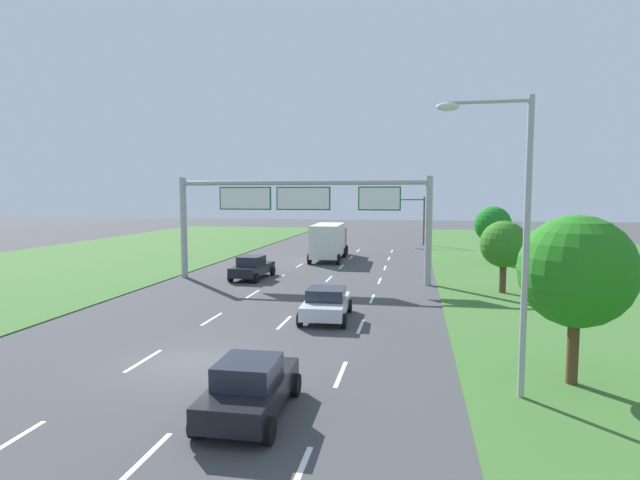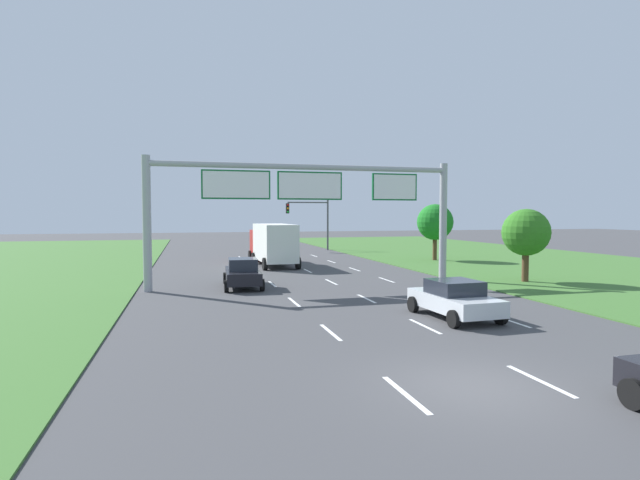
# 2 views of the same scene
# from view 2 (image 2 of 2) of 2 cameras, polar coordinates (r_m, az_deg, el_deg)

# --- Properties ---
(ground_plane) EXTENTS (200.00, 200.00, 0.00)m
(ground_plane) POSITION_cam_2_polar(r_m,az_deg,el_deg) (12.55, 17.29, -15.76)
(ground_plane) COLOR #424244
(lane_dashes_inner_left) EXTENTS (0.14, 56.40, 0.01)m
(lane_dashes_inner_left) POSITION_cam_2_polar(r_m,az_deg,el_deg) (20.00, -1.20, -8.55)
(lane_dashes_inner_left) COLOR white
(lane_dashes_inner_left) RESTS_ON ground_plane
(lane_dashes_inner_right) EXTENTS (0.14, 56.40, 0.01)m
(lane_dashes_inner_right) POSITION_cam_2_polar(r_m,az_deg,el_deg) (21.09, 8.18, -7.97)
(lane_dashes_inner_right) COLOR white
(lane_dashes_inner_right) RESTS_ON ground_plane
(lane_dashes_slip) EXTENTS (0.14, 56.40, 0.01)m
(lane_dashes_slip) POSITION_cam_2_polar(r_m,az_deg,el_deg) (22.67, 16.41, -7.29)
(lane_dashes_slip) COLOR white
(lane_dashes_slip) RESTS_ON ground_plane
(car_near_red) EXTENTS (2.25, 4.48, 1.60)m
(car_near_red) POSITION_cam_2_polar(r_m,az_deg,el_deg) (27.55, -8.83, -3.75)
(car_near_red) COLOR black
(car_near_red) RESTS_ON ground_plane
(car_mid_lane) EXTENTS (2.32, 4.17, 1.46)m
(car_mid_lane) POSITION_cam_2_polar(r_m,az_deg,el_deg) (19.99, 15.11, -6.49)
(car_mid_lane) COLOR silver
(car_mid_lane) RESTS_ON ground_plane
(box_truck) EXTENTS (2.88, 8.44, 3.22)m
(box_truck) POSITION_cam_2_polar(r_m,az_deg,el_deg) (39.03, -5.46, -0.34)
(box_truck) COLOR #B21E19
(box_truck) RESTS_ON ground_plane
(sign_gantry) EXTENTS (17.24, 0.44, 7.00)m
(sign_gantry) POSITION_cam_2_polar(r_m,az_deg,el_deg) (27.69, -1.48, 5.00)
(sign_gantry) COLOR #9EA0A5
(sign_gantry) RESTS_ON ground_plane
(traffic_light_mast) EXTENTS (4.76, 0.49, 5.60)m
(traffic_light_mast) POSITION_cam_2_polar(r_m,az_deg,el_deg) (54.43, -1.08, 2.86)
(traffic_light_mast) COLOR #47494F
(traffic_light_mast) RESTS_ON ground_plane
(roadside_tree_mid) EXTENTS (2.73, 2.73, 4.30)m
(roadside_tree_mid) POSITION_cam_2_polar(r_m,az_deg,el_deg) (31.39, 22.48, 0.77)
(roadside_tree_mid) COLOR #513823
(roadside_tree_mid) RESTS_ON ground_plane
(roadside_tree_far) EXTENTS (3.06, 3.06, 4.84)m
(roadside_tree_far) POSITION_cam_2_polar(r_m,az_deg,el_deg) (43.58, 13.02, 1.98)
(roadside_tree_far) COLOR #513823
(roadside_tree_far) RESTS_ON ground_plane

